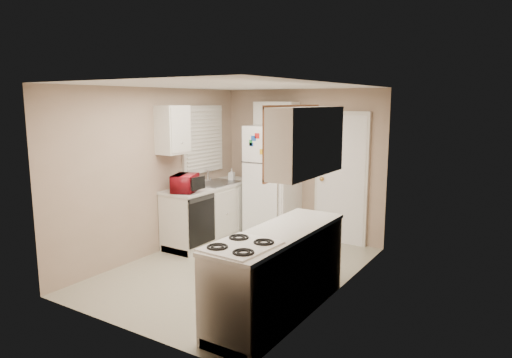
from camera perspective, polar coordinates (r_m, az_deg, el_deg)
The scene contains 19 objects.
floor at distance 6.18m, azimuth -2.53°, elevation -11.24°, with size 3.80×3.80×0.00m, color beige.
ceiling at distance 5.77m, azimuth -2.71°, elevation 11.60°, with size 3.80×3.80×0.00m, color white.
wall_left at distance 6.75m, azimuth -12.42°, elevation 0.88°, with size 3.80×3.80×0.00m, color tan.
wall_right at distance 5.20m, azimuth 10.16°, elevation -1.63°, with size 3.80×3.80×0.00m, color tan.
wall_back at distance 7.48m, azimuth 5.74°, elevation 1.90°, with size 2.80×2.80×0.00m, color tan.
wall_front at distance 4.47m, azimuth -16.72°, elevation -3.74°, with size 2.80×2.80×0.00m, color tan.
left_counter at distance 7.36m, azimuth -5.60°, elevation -4.16°, with size 0.60×1.80×0.90m, color silver.
dishwasher at distance 6.72m, azimuth -6.79°, elevation -5.17°, with size 0.03×0.58×0.72m, color black.
sink at distance 7.39m, azimuth -4.94°, elevation -0.84°, with size 0.54×0.74×0.16m, color gray.
microwave at distance 6.73m, azimuth -8.87°, elevation -0.33°, with size 0.26×0.46×0.31m, color maroon.
soap_bottle at distance 7.64m, azimuth -3.07°, elevation 0.58°, with size 0.09×0.09×0.20m, color silver.
window_blinds at distance 7.45m, azimuth -6.62°, elevation 4.96°, with size 0.10×0.98×1.08m, color silver.
upper_cabinet_left at distance 6.74m, azimuth -10.37°, elevation 6.07°, with size 0.30×0.45×0.70m, color silver.
refrigerator at distance 7.43m, azimuth 2.23°, elevation -0.35°, with size 0.75×0.73×1.82m, color white.
cabinet_over_fridge at distance 7.47m, azimuth 2.56°, elevation 8.09°, with size 0.70×0.30×0.40m, color silver.
interior_door at distance 7.19m, azimuth 10.57°, elevation 0.02°, with size 0.86×0.06×2.08m, color white.
right_counter at distance 4.84m, azimuth 2.85°, elevation -11.61°, with size 0.60×2.00×0.90m, color silver.
stove at distance 4.38m, azimuth -1.85°, elevation -14.64°, with size 0.54×0.66×0.81m, color white.
upper_cabinet_right at distance 4.72m, azimuth 6.37°, elevation 4.70°, with size 0.30×1.20×0.70m, color silver.
Camera 1 is at (3.31, -4.73, 2.20)m, focal length 32.00 mm.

